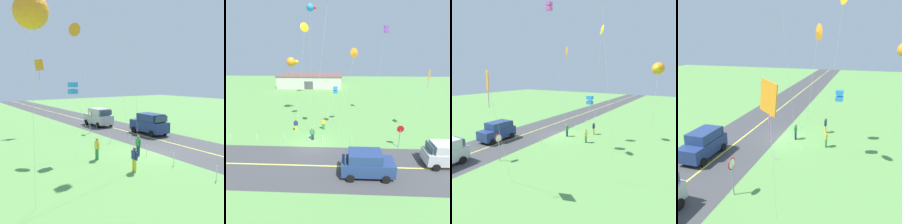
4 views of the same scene
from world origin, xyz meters
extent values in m
cube|color=#60994C|center=(0.00, 0.00, -0.05)|extent=(120.00, 120.00, 0.10)
cube|color=#424244|center=(0.00, -4.00, 0.00)|extent=(120.00, 7.00, 0.00)
cube|color=#E5E04C|center=(0.00, -4.00, 0.01)|extent=(120.00, 0.16, 0.00)
cube|color=navy|center=(5.73, -5.16, 0.89)|extent=(4.40, 1.90, 1.10)
cube|color=navy|center=(5.48, -5.16, 1.84)|extent=(2.73, 1.75, 0.80)
cube|color=#334756|center=(6.57, -5.16, 1.84)|extent=(0.10, 1.62, 0.64)
cube|color=#334756|center=(3.86, -5.16, 1.84)|extent=(0.10, 1.62, 0.60)
cylinder|color=black|center=(7.16, -4.21, 0.34)|extent=(0.68, 0.22, 0.68)
cylinder|color=black|center=(7.16, -6.11, 0.34)|extent=(0.68, 0.22, 0.68)
cylinder|color=black|center=(4.30, -4.21, 0.34)|extent=(0.68, 0.22, 0.68)
cylinder|color=black|center=(4.30, -6.11, 0.34)|extent=(0.68, 0.22, 0.68)
cylinder|color=black|center=(11.92, -2.40, 0.34)|extent=(0.68, 0.22, 0.68)
cylinder|color=gray|center=(9.74, -0.10, 1.05)|extent=(0.08, 0.08, 2.10)
cylinder|color=red|center=(9.74, -0.10, 2.18)|extent=(0.76, 0.04, 0.76)
cylinder|color=white|center=(9.74, -0.07, 2.18)|extent=(0.62, 0.01, 0.62)
cylinder|color=#338C4C|center=(0.77, 4.34, 0.41)|extent=(0.16, 0.16, 0.82)
cylinder|color=#338C4C|center=(0.95, 4.34, 0.41)|extent=(0.16, 0.16, 0.82)
cube|color=yellow|center=(0.86, 4.34, 1.10)|extent=(0.36, 0.22, 0.56)
cylinder|color=yellow|center=(0.62, 4.34, 1.05)|extent=(0.10, 0.10, 0.52)
cylinder|color=yellow|center=(1.10, 4.34, 1.05)|extent=(0.10, 0.10, 0.52)
sphere|color=#9E704C|center=(0.86, 4.34, 1.49)|extent=(0.22, 0.22, 0.22)
cylinder|color=yellow|center=(-2.81, 3.71, 0.41)|extent=(0.16, 0.16, 0.82)
cylinder|color=yellow|center=(-2.63, 3.71, 0.41)|extent=(0.16, 0.16, 0.82)
cube|color=navy|center=(-2.72, 3.71, 1.10)|extent=(0.36, 0.22, 0.56)
cylinder|color=navy|center=(-2.96, 3.71, 1.05)|extent=(0.10, 0.10, 0.52)
cylinder|color=navy|center=(-2.48, 3.71, 1.05)|extent=(0.10, 0.10, 0.52)
sphere|color=brown|center=(-2.72, 3.71, 1.49)|extent=(0.22, 0.22, 0.22)
cylinder|color=navy|center=(-0.16, 1.20, 0.41)|extent=(0.16, 0.16, 0.82)
cylinder|color=navy|center=(0.02, 1.20, 0.41)|extent=(0.16, 0.16, 0.82)
cube|color=#338C4C|center=(-0.07, 1.20, 1.10)|extent=(0.36, 0.22, 0.56)
cylinder|color=#338C4C|center=(-0.31, 1.20, 1.05)|extent=(0.10, 0.10, 0.52)
cylinder|color=#338C4C|center=(0.17, 1.20, 1.05)|extent=(0.10, 0.10, 0.52)
sphere|color=#9E704C|center=(-0.07, 1.20, 1.49)|extent=(0.22, 0.22, 0.22)
cylinder|color=silver|center=(1.64, 4.90, 2.62)|extent=(1.56, 1.13, 5.24)
cube|color=#2D8CE5|center=(2.41, 5.45, 5.48)|extent=(0.56, 0.56, 0.36)
cube|color=#2D8CE5|center=(2.41, 5.45, 4.98)|extent=(0.56, 0.56, 0.36)
cylinder|color=silver|center=(-1.93, 4.37, 6.40)|extent=(1.59, 1.33, 12.81)
cylinder|color=silver|center=(1.05, 0.71, 7.58)|extent=(2.26, 0.98, 15.16)
cylinder|color=silver|center=(3.79, 3.37, 4.96)|extent=(1.96, 1.35, 9.93)
cone|color=orange|center=(4.76, 4.04, 9.92)|extent=(1.00, 0.75, 1.10)
cylinder|color=silver|center=(-4.51, 10.67, 4.26)|extent=(0.59, 0.10, 8.52)
cylinder|color=silver|center=(12.77, 3.81, 3.74)|extent=(1.84, 0.45, 7.48)
cube|color=orange|center=(13.68, 4.03, 7.47)|extent=(0.59, 0.93, 1.32)
cylinder|color=#D859BF|center=(13.68, 4.03, 6.57)|extent=(0.04, 0.04, 1.40)
cylinder|color=silver|center=(-9.77, 0.70, 0.45)|extent=(0.05, 0.05, 0.90)
cylinder|color=silver|center=(-6.59, 0.70, 0.45)|extent=(0.05, 0.05, 0.90)
cylinder|color=silver|center=(-3.29, 0.70, 0.45)|extent=(0.05, 0.05, 0.90)
cylinder|color=silver|center=(-0.52, 0.70, 0.45)|extent=(0.05, 0.05, 0.90)
cylinder|color=silver|center=(1.18, 0.70, 0.45)|extent=(0.05, 0.05, 0.90)
cylinder|color=silver|center=(4.56, 0.70, 0.45)|extent=(0.05, 0.05, 0.90)
camera|label=1|loc=(-15.58, 14.19, 5.85)|focal=42.85mm
camera|label=2|loc=(3.86, -18.64, 10.14)|focal=29.69mm
camera|label=3|loc=(21.66, 14.43, 7.87)|focal=32.95mm
camera|label=4|loc=(21.53, 7.23, 9.43)|focal=39.27mm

